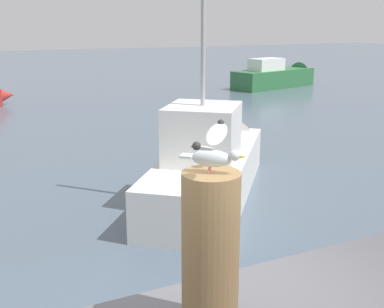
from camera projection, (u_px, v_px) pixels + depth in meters
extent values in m
cylinder|color=brown|center=(210.00, 253.00, 2.92)|extent=(0.35, 0.35, 1.00)
cylinder|color=#C66760|center=(209.00, 171.00, 2.77)|extent=(0.01, 0.01, 0.04)
cylinder|color=#C66760|center=(210.00, 169.00, 2.81)|extent=(0.01, 0.01, 0.04)
ellipsoid|color=silver|center=(211.00, 158.00, 2.77)|extent=(0.23, 0.22, 0.10)
sphere|color=silver|center=(235.00, 155.00, 2.73)|extent=(0.06, 0.06, 0.06)
cone|color=gold|center=(244.00, 157.00, 2.72)|extent=(0.05, 0.04, 0.02)
cube|color=silver|center=(187.00, 156.00, 2.81)|extent=(0.11, 0.11, 0.01)
ellipsoid|color=silver|center=(202.00, 148.00, 2.58)|extent=(0.26, 0.28, 0.10)
sphere|color=#313131|center=(196.00, 146.00, 2.46)|extent=(0.04, 0.04, 0.04)
ellipsoid|color=silver|center=(217.00, 134.00, 2.91)|extent=(0.26, 0.28, 0.10)
sphere|color=#313131|center=(221.00, 123.00, 3.01)|extent=(0.04, 0.04, 0.04)
cube|color=silver|center=(208.00, 175.00, 9.56)|extent=(4.32, 4.81, 0.86)
cone|color=silver|center=(231.00, 139.00, 12.23)|extent=(1.96, 1.96, 1.39)
cube|color=white|center=(203.00, 134.00, 8.78)|extent=(1.79, 1.81, 1.02)
cylinder|color=#A5A5A8|center=(203.00, 12.00, 8.23)|extent=(0.08, 0.08, 3.16)
cube|color=#2D6B3D|center=(273.00, 79.00, 25.53)|extent=(5.03, 2.64, 0.92)
cone|color=#2D6B3D|center=(307.00, 74.00, 27.25)|extent=(1.67, 1.67, 1.38)
cube|color=white|center=(266.00, 64.00, 24.97)|extent=(1.98, 1.40, 0.60)
cone|color=#B72D28|center=(5.00, 95.00, 20.15)|extent=(0.89, 0.89, 0.77)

